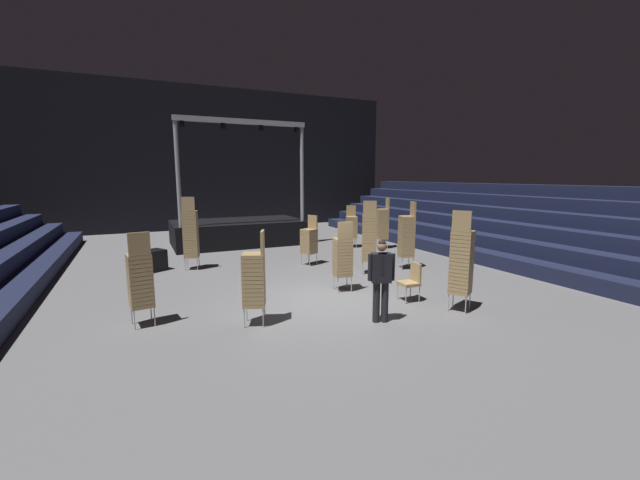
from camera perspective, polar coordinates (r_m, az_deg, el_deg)
ground_plane at (r=9.89m, az=0.93°, el=-8.98°), size 22.00×30.00×0.10m
arena_end_wall at (r=23.81m, az=-15.45°, el=11.26°), size 22.00×0.30×8.00m
bleacher_bank_right at (r=16.06m, az=28.48°, el=2.09°), size 4.50×24.00×2.70m
stage_riser at (r=18.13m, az=-11.75°, el=1.37°), size 5.66×3.21×5.31m
man_with_tie at (r=8.29m, az=8.88°, el=-5.18°), size 0.56×0.36×1.76m
chair_stack_front_left at (r=16.85m, az=9.08°, el=2.42°), size 0.55×0.55×2.14m
chair_stack_front_right at (r=13.49m, az=-18.25°, el=0.91°), size 0.55×0.55×2.39m
chair_stack_mid_left at (r=10.47m, az=3.33°, el=-2.35°), size 0.51×0.51×1.88m
chair_stack_mid_right at (r=8.17m, az=-9.53°, el=-5.50°), size 0.57×0.57×1.96m
chair_stack_mid_centre at (r=12.35m, az=7.15°, el=0.38°), size 0.61×0.61×2.31m
chair_stack_rear_left at (r=8.79m, az=-24.62°, el=-5.18°), size 0.50×0.50×1.96m
chair_stack_rear_right at (r=9.41m, az=19.85°, el=-2.91°), size 0.60×0.60×2.31m
chair_stack_rear_centre at (r=16.93m, az=4.60°, el=1.97°), size 0.56×0.56×1.79m
chair_stack_aisle_left at (r=13.53m, az=-1.59°, el=-0.03°), size 0.58×0.58×1.71m
chair_stack_aisle_right at (r=13.23m, az=12.45°, el=0.64°), size 0.55×0.55×2.22m
equipment_road_case at (r=13.80m, az=-23.42°, el=-2.81°), size 1.08×0.97×0.68m
loose_chair_near_man at (r=9.96m, az=13.10°, el=-5.61°), size 0.47×0.47×0.95m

